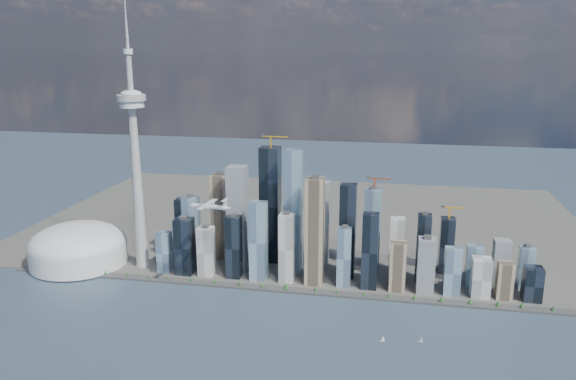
% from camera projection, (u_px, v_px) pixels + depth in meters
% --- Properties ---
extents(ground, '(4000.00, 4000.00, 0.00)m').
position_uv_depth(ground, '(240.00, 359.00, 835.50)').
color(ground, '#2E4451').
rests_on(ground, ground).
extents(seawall, '(1100.00, 22.00, 4.00)m').
position_uv_depth(seawall, '(276.00, 289.00, 1072.79)').
color(seawall, '#383838').
rests_on(seawall, ground).
extents(land, '(1400.00, 900.00, 3.00)m').
position_uv_depth(land, '(311.00, 220.00, 1500.93)').
color(land, '#4C4C47').
rests_on(land, ground).
extents(shoreline_trees, '(960.53, 7.20, 8.80)m').
position_uv_depth(shoreline_trees, '(276.00, 286.00, 1071.11)').
color(shoreline_trees, '#3F2D1E').
rests_on(shoreline_trees, seawall).
extents(skyscraper_cluster, '(736.00, 142.00, 273.89)m').
position_uv_depth(skyscraper_cluster, '(313.00, 235.00, 1123.73)').
color(skyscraper_cluster, black).
rests_on(skyscraper_cluster, land).
extents(needle_tower, '(56.00, 56.00, 550.50)m').
position_uv_depth(needle_tower, '(135.00, 157.00, 1126.67)').
color(needle_tower, gray).
rests_on(needle_tower, land).
extents(dome_stadium, '(200.00, 200.00, 86.00)m').
position_uv_depth(dome_stadium, '(78.00, 247.00, 1191.62)').
color(dome_stadium, silver).
rests_on(dome_stadium, land).
extents(airplane, '(79.75, 70.59, 19.43)m').
position_uv_depth(airplane, '(209.00, 206.00, 997.18)').
color(airplane, white).
rests_on(airplane, ground).
extents(sailboat_west, '(7.08, 3.29, 9.81)m').
position_uv_depth(sailboat_west, '(383.00, 339.00, 886.61)').
color(sailboat_west, white).
rests_on(sailboat_west, ground).
extents(sailboat_east, '(7.29, 3.46, 10.12)m').
position_uv_depth(sailboat_east, '(421.00, 340.00, 884.17)').
color(sailboat_east, white).
rests_on(sailboat_east, ground).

